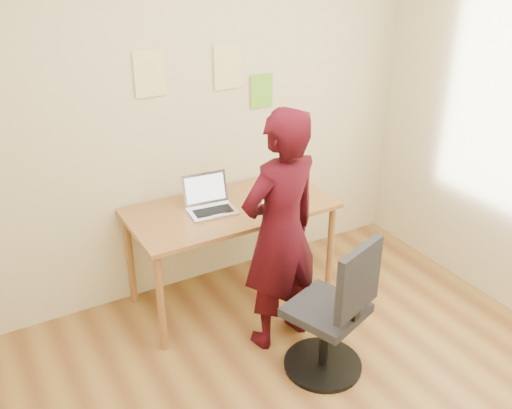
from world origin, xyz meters
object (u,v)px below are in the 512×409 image
office_chair (334,318)px  person (280,232)px  desk (231,218)px  laptop (210,203)px  phone (267,212)px

office_chair → person: bearing=84.0°
office_chair → person: person is taller
desk → laptop: (-0.14, 0.03, 0.14)m
laptop → phone: (0.31, -0.24, -0.04)m
person → desk: bearing=-93.1°
desk → person: (0.06, -0.56, 0.14)m
phone → person: 0.37m
phone → office_chair: size_ratio=0.14×
desk → office_chair: (0.16, -1.00, -0.26)m
desk → office_chair: bearing=-80.7°
desk → laptop: laptop is taller
office_chair → person: (-0.11, 0.44, 0.39)m
phone → person: bearing=-112.6°
person → office_chair: bearing=94.9°
phone → desk: bearing=124.5°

